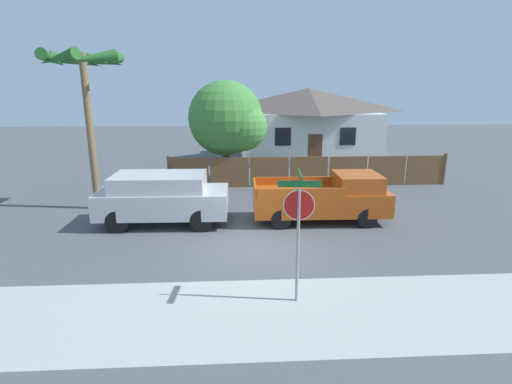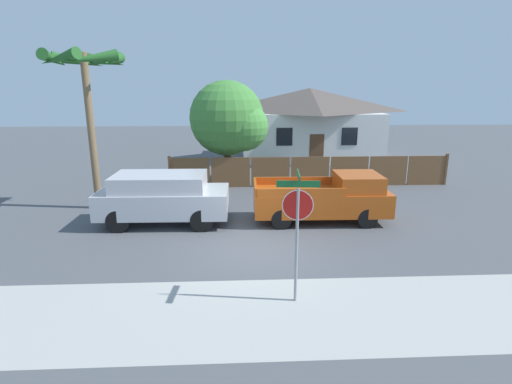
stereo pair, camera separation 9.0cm
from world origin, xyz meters
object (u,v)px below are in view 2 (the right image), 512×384
Objects in this scene: red_suv at (163,197)px; oak_tree at (230,120)px; palm_tree at (85,74)px; stop_sign at (297,216)px; house at (309,122)px; orange_pickup at (326,198)px.

oak_tree is at bearing 71.26° from red_suv.
stop_sign is (7.07, -7.77, -3.26)m from palm_tree.
palm_tree reaches higher than oak_tree.
house reaches higher than red_suv.
house is 1.58× the size of palm_tree.
palm_tree is 2.01× the size of stop_sign.
oak_tree is 0.84× the size of palm_tree.
house is at bearing 52.73° from oak_tree.
oak_tree is 7.41m from palm_tree.
orange_pickup is 1.61× the size of stop_sign.
palm_tree is 1.33× the size of red_suv.
red_suv is at bearing -34.26° from palm_tree.
house is 1.98× the size of orange_pickup.
orange_pickup is (3.58, -6.64, -2.33)m from oak_tree.
oak_tree is (-5.32, -6.98, 0.73)m from house.
palm_tree is at bearing -132.96° from house.
house is at bearing 61.54° from red_suv.
house is at bearing 84.07° from stop_sign.
palm_tree reaches higher than red_suv.
house reaches higher than orange_pickup.
house is 19.67m from stop_sign.
house is at bearing 83.77° from orange_pickup.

